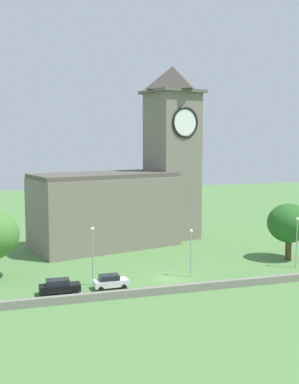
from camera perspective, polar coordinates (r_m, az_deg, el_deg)
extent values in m
plane|color=#517F42|center=(74.50, -1.28, -7.29)|extent=(200.00, 200.00, 0.00)
cube|color=slate|center=(77.90, -5.47, -2.42)|extent=(25.10, 16.79, 11.47)
cube|color=#524C43|center=(77.22, -5.52, 2.05)|extent=(24.87, 15.91, 0.70)
cube|color=slate|center=(83.85, 2.75, 3.06)|extent=(9.27, 9.27, 25.58)
cube|color=#5B554B|center=(84.14, 2.79, 11.97)|extent=(10.76, 10.76, 0.50)
pyramid|color=#403C35|center=(84.40, 2.80, 13.55)|extent=(9.74, 9.74, 4.18)
cylinder|color=white|center=(80.61, 4.33, 8.38)|extent=(4.74, 1.34, 4.86)
torus|color=black|center=(80.61, 4.33, 8.38)|extent=(5.24, 1.76, 5.30)
cylinder|color=white|center=(86.00, 4.93, 8.24)|extent=(1.34, 4.74, 4.86)
torus|color=black|center=(86.00, 4.93, 8.24)|extent=(1.76, 5.24, 5.30)
cube|color=gray|center=(55.82, 4.39, -11.49)|extent=(43.11, 0.70, 0.89)
cube|color=black|center=(55.80, -10.79, -11.31)|extent=(4.68, 1.80, 0.79)
cube|color=#1E232B|center=(55.57, -11.05, -10.62)|extent=(2.63, 1.56, 0.63)
cylinder|color=black|center=(56.88, -9.24, -11.36)|extent=(0.64, 0.32, 0.63)
cylinder|color=black|center=(55.25, -9.03, -11.89)|extent=(0.64, 0.32, 0.63)
cylinder|color=black|center=(56.64, -12.49, -11.50)|extent=(0.64, 0.32, 0.63)
cylinder|color=black|center=(55.00, -12.38, -12.04)|extent=(0.64, 0.32, 0.63)
cube|color=silver|center=(56.96, -4.70, -10.88)|extent=(4.11, 1.88, 0.76)
cube|color=#1E232B|center=(56.72, -4.91, -10.24)|extent=(2.32, 1.61, 0.60)
cylinder|color=black|center=(58.21, -3.57, -10.89)|extent=(0.62, 0.33, 0.61)
cylinder|color=black|center=(56.61, -3.10, -11.38)|extent=(0.62, 0.33, 0.61)
cylinder|color=black|center=(57.59, -6.26, -11.10)|extent=(0.62, 0.33, 0.61)
cylinder|color=black|center=(55.97, -5.87, -11.62)|extent=(0.62, 0.33, 0.61)
cylinder|color=#9EA0A5|center=(57.59, -6.88, -7.95)|extent=(0.14, 0.14, 6.73)
sphere|color=#F4EFCC|center=(56.81, -6.93, -4.44)|extent=(0.44, 0.44, 0.44)
cylinder|color=#9EA0A5|center=(60.96, 5.02, -7.58)|extent=(0.14, 0.14, 5.79)
sphere|color=#F4EFCC|center=(60.29, 5.05, -4.70)|extent=(0.44, 0.44, 0.44)
cylinder|color=#9EA0A5|center=(67.90, 17.35, -6.06)|extent=(0.14, 0.14, 6.60)
sphere|color=#F4EFCC|center=(67.25, 17.45, -3.12)|extent=(0.44, 0.44, 0.44)
cylinder|color=brown|center=(72.64, 16.43, -6.66)|extent=(0.89, 0.89, 3.07)
ellipsoid|color=#286023|center=(71.88, 16.53, -3.61)|extent=(6.35, 6.35, 5.71)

